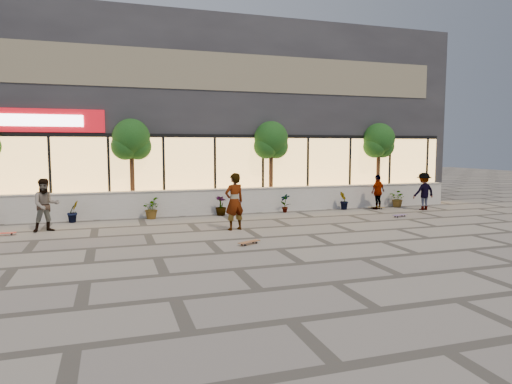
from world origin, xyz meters
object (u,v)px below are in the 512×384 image
object	(u,v)px
skater_center	(234,202)
skateboard_center	(249,242)
skater_right_far	(424,191)
skateboard_right_near	(376,207)
skateboard_left	(4,233)
tree_mideast	(271,142)
skater_right_near	(378,192)
tree_east	(379,143)
skater_left	(46,205)
skateboard_right_far	(400,215)
tree_midwest	(131,142)

from	to	relation	value
skater_center	skateboard_center	world-z (taller)	skater_center
skater_right_far	skateboard_right_near	size ratio (longest dim) A/B	2.35
skateboard_left	tree_mideast	bearing A→B (deg)	14.45
skater_right_far	tree_mideast	bearing A→B (deg)	-25.60
skater_right_far	skateboard_left	xyz separation A→B (m)	(-16.43, -0.93, -0.75)
skater_right_near	tree_east	bearing A→B (deg)	-146.26
skateboard_center	skateboard_left	xyz separation A→B (m)	(-7.00, 3.61, -0.00)
skater_right_near	skater_right_far	world-z (taller)	skater_right_far
skater_left	skater_right_far	xyz separation A→B (m)	(15.22, 0.59, -0.05)
skater_center	skateboard_right_far	world-z (taller)	skater_center
tree_mideast	skater_right_near	xyz separation A→B (m)	(4.50, -1.58, -2.21)
tree_mideast	skateboard_left	bearing A→B (deg)	-161.98
skater_center	skater_right_near	bearing A→B (deg)	-174.03
skateboard_right_near	skateboard_right_far	bearing A→B (deg)	-65.26
tree_midwest	skateboard_left	size ratio (longest dim) A/B	5.41
skater_right_near	tree_mideast	bearing A→B (deg)	-43.35
tree_midwest	skateboard_left	distance (m)	6.01
skater_center	skateboard_left	size ratio (longest dim) A/B	2.66
skater_center	skateboard_right_far	xyz separation A→B (m)	(7.04, 0.76, -0.89)
skater_right_far	skater_right_near	bearing A→B (deg)	-28.27
tree_east	skater_left	xyz separation A→B (m)	(-14.40, -2.95, -2.11)
tree_east	skateboard_right_far	world-z (taller)	tree_east
skater_center	skateboard_center	distance (m)	2.52
skater_center	skateboard_right_far	bearing A→B (deg)	170.31
skater_left	skateboard_right_far	distance (m)	13.07
skater_right_far	skater_center	bearing A→B (deg)	8.20
tree_east	skateboard_center	distance (m)	11.41
tree_east	skater_center	world-z (taller)	tree_east
skateboard_right_near	skateboard_right_far	xyz separation A→B (m)	(-0.38, -2.29, -0.00)
skater_right_near	skateboard_center	xyz separation A→B (m)	(-7.61, -5.31, -0.70)
skater_right_far	skateboard_left	size ratio (longest dim) A/B	2.28
skater_center	tree_east	bearing A→B (deg)	-167.44
tree_mideast	tree_midwest	bearing A→B (deg)	180.00
skater_right_near	skateboard_right_near	distance (m)	0.71
skater_right_near	skateboard_left	size ratio (longest dim) A/B	2.15
skateboard_center	skateboard_right_near	xyz separation A→B (m)	(7.61, 5.40, -0.00)
tree_east	skateboard_right_far	bearing A→B (deg)	-109.98
tree_east	skateboard_left	distance (m)	16.21
skater_right_far	skateboard_right_near	world-z (taller)	skater_right_far
tree_east	skateboard_right_far	xyz separation A→B (m)	(-1.38, -3.79, -2.91)
skater_left	skateboard_right_far	bearing A→B (deg)	-20.22
skater_right_far	skateboard_left	distance (m)	16.47
skateboard_left	skateboard_right_far	distance (m)	14.24
tree_mideast	skater_center	bearing A→B (deg)	-122.66
skater_left	skater_right_near	size ratio (longest dim) A/B	1.13
skater_right_far	skateboard_right_far	distance (m)	2.73
skater_left	skater_right_far	distance (m)	15.23
skateboard_right_far	skateboard_right_near	bearing A→B (deg)	63.05
tree_mideast	skater_left	size ratio (longest dim) A/B	2.23
skater_center	tree_mideast	bearing A→B (deg)	-138.49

